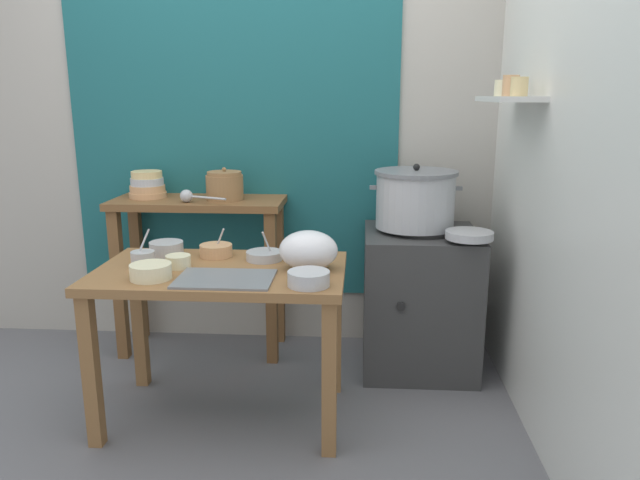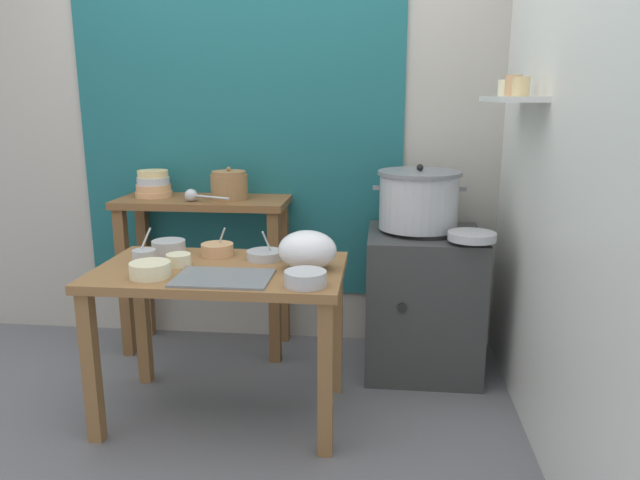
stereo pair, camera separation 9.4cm
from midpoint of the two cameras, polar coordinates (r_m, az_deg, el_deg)
The scene contains 20 objects.
ground_plane at distance 2.90m, azimuth -9.75°, elevation -16.96°, with size 9.00×9.00×0.00m, color slate.
wall_back at distance 3.56m, azimuth -5.09°, elevation 10.95°, with size 4.40×0.12×2.60m.
wall_right at distance 2.73m, azimuth 20.39°, elevation 9.31°, with size 0.30×3.20×2.60m.
prep_table at distance 2.73m, azimuth -10.35°, elevation -4.90°, with size 1.10×0.66×0.72m.
back_shelf_table at distance 3.48m, azimuth -12.16°, elevation 0.24°, with size 0.96×0.40×0.90m.
stove_block at distance 3.31m, azimuth 8.62°, elevation -5.60°, with size 0.60×0.61×0.78m.
steamer_pot at distance 3.19m, azimuth 8.23°, elevation 3.88°, with size 0.48×0.44×0.34m.
clay_pot at distance 3.38m, azimuth -9.86°, elevation 5.11°, with size 0.21×0.21×0.18m.
bowl_stack_enamel at distance 3.55m, azimuth -16.86°, elevation 4.99°, with size 0.21×0.21×0.15m.
ladle at distance 3.33m, azimuth -13.24°, elevation 4.09°, with size 0.27×0.13×0.07m.
serving_tray at distance 2.53m, azimuth -10.09°, elevation -3.67°, with size 0.40×0.28×0.01m, color slate.
plastic_bag at distance 2.62m, azimuth -2.15°, elevation -0.98°, with size 0.26×0.20×0.17m, color white.
wide_pan at distance 3.01m, azimuth 13.17°, elevation 0.46°, with size 0.23×0.23×0.04m, color #B7BABF.
prep_bowl_0 at distance 2.89m, azimuth -10.80°, elevation -0.94°, with size 0.15×0.15×0.14m.
prep_bowl_1 at distance 2.80m, azimuth -6.29°, elevation -1.44°, with size 0.17×0.17×0.14m.
prep_bowl_2 at distance 2.96m, azimuth -15.31°, elevation -0.74°, with size 0.16×0.16×0.07m.
prep_bowl_3 at distance 2.81m, azimuth -17.45°, elevation -1.64°, with size 0.11×0.11×0.16m.
prep_bowl_4 at distance 2.74m, azimuth -14.32°, elevation -1.95°, with size 0.11×0.11×0.06m.
prep_bowl_5 at distance 2.60m, azimuth -16.83°, elevation -2.83°, with size 0.17×0.17×0.06m.
prep_bowl_6 at distance 2.41m, azimuth -2.22°, elevation -3.63°, with size 0.17×0.17×0.06m.
Camera 1 is at (0.59, -2.42, 1.47)m, focal length 33.59 mm.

